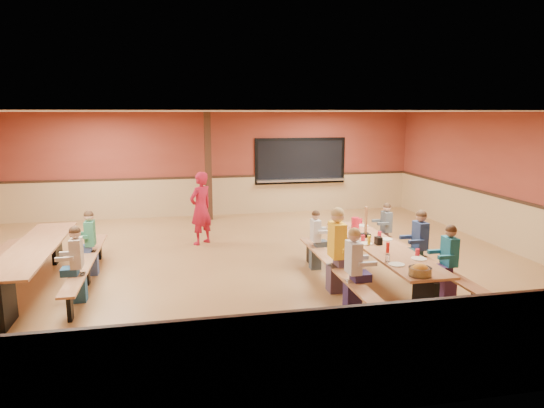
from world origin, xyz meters
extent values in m
plane|color=olive|center=(0.00, 0.00, 0.00)|extent=(12.00, 12.00, 0.00)
cube|color=brown|center=(0.00, 5.00, 1.50)|extent=(12.00, 0.04, 3.00)
cube|color=brown|center=(0.00, -5.00, 1.50)|extent=(12.00, 0.04, 3.00)
cube|color=brown|center=(6.00, 0.00, 1.50)|extent=(0.04, 10.00, 3.00)
cube|color=white|center=(0.00, 0.00, 3.00)|extent=(12.00, 10.00, 0.04)
cube|color=black|center=(2.60, 4.97, 1.55)|extent=(2.60, 0.06, 1.20)
cube|color=silver|center=(2.60, 4.88, 0.98)|extent=(2.70, 0.28, 0.06)
cube|color=black|center=(-0.20, 4.40, 1.50)|extent=(0.18, 0.18, 3.00)
cube|color=#A96C43|center=(2.28, -1.59, 0.72)|extent=(0.75, 3.60, 0.04)
cube|color=black|center=(2.28, -3.14, 0.35)|extent=(0.08, 0.60, 0.70)
cube|color=black|center=(2.28, -0.04, 0.35)|extent=(0.08, 0.60, 0.70)
cube|color=#A96C43|center=(1.46, -1.59, 0.43)|extent=(0.26, 3.60, 0.04)
cube|color=black|center=(1.46, -1.59, 0.21)|extent=(0.06, 0.18, 0.41)
cube|color=#A96C43|center=(3.11, -1.59, 0.43)|extent=(0.26, 3.60, 0.04)
cube|color=black|center=(3.11, -1.59, 0.21)|extent=(0.06, 0.18, 0.41)
cube|color=#A96C43|center=(-3.54, -0.47, 0.72)|extent=(0.75, 3.60, 0.04)
cube|color=black|center=(-3.54, -2.02, 0.35)|extent=(0.08, 0.60, 0.70)
cube|color=black|center=(-3.54, 1.08, 0.35)|extent=(0.08, 0.60, 0.70)
cube|color=#A96C43|center=(-2.72, -0.47, 0.43)|extent=(0.26, 3.60, 0.04)
cube|color=black|center=(-2.72, -0.47, 0.21)|extent=(0.06, 0.18, 0.41)
imported|color=#A91329|center=(-0.58, 1.82, 0.83)|extent=(0.72, 0.70, 1.67)
cylinder|color=red|center=(2.29, -0.38, 0.85)|extent=(0.16, 0.16, 0.22)
cube|color=black|center=(2.26, -1.56, 0.80)|extent=(0.10, 0.14, 0.13)
cylinder|color=yellow|center=(2.07, -1.58, 0.82)|extent=(0.06, 0.06, 0.17)
cylinder|color=#B2140F|center=(2.20, -2.05, 0.82)|extent=(0.06, 0.06, 0.17)
cube|color=black|center=(2.24, -1.03, 0.77)|extent=(0.16, 0.16, 0.06)
cube|color=#A96C43|center=(2.24, -1.03, 1.05)|extent=(0.02, 0.09, 0.50)
camera|label=1|loc=(-1.19, -9.10, 2.98)|focal=32.00mm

